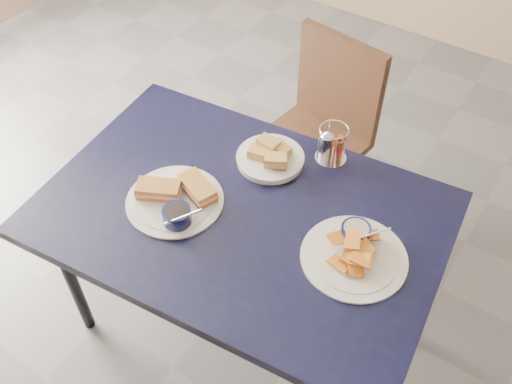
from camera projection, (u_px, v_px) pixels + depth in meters
The scene contains 7 objects.
ground at pixel (294, 356), 2.29m from camera, with size 6.00×6.00×0.00m, color #515156.
dining_table at pixel (242, 223), 1.87m from camera, with size 1.35×0.97×0.75m.
chair_far at pixel (320, 121), 2.50m from camera, with size 0.47×0.46×0.88m.
sandwich_plate at pixel (177, 198), 1.83m from camera, with size 0.32×0.32×0.12m.
plantain_plate at pixel (354, 250), 1.69m from camera, with size 0.32×0.32×0.12m.
bread_basket at pixel (270, 157), 1.96m from camera, with size 0.23×0.23×0.07m.
condiment_caddy at pixel (331, 146), 1.95m from camera, with size 0.11×0.11×0.14m.
Camera 1 is at (0.46, -0.98, 2.13)m, focal length 40.00 mm.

